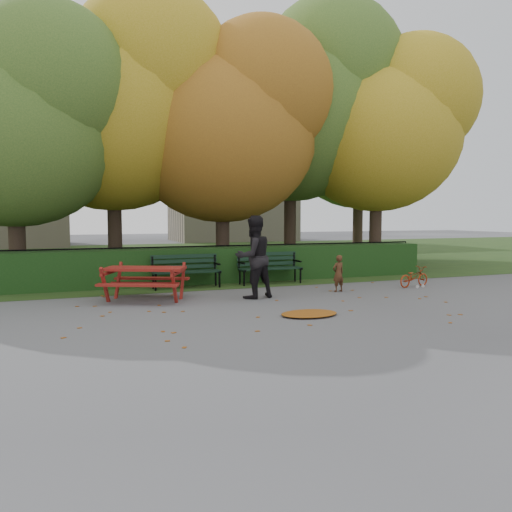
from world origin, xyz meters
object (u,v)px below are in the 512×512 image
object	(u,v)px
tree_g	(369,137)
tree_d	(303,103)
tree_a	(25,118)
tree_e	(389,126)
bicycle	(414,277)
tree_c	(234,124)
bench_right	(269,265)
tree_b	(125,102)
child	(338,273)
adult	(254,257)
bench_left	(186,268)
picnic_table	(145,275)

from	to	relation	value
tree_g	tree_d	bearing A→B (deg)	-150.39
tree_a	tree_e	distance (m)	11.73
tree_d	bicycle	xyz separation A→B (m)	(0.59, -5.58, -5.71)
tree_c	tree_e	xyz separation A→B (m)	(5.69, -0.19, 0.26)
tree_c	tree_g	world-z (taller)	tree_g
tree_c	bicycle	bearing A→B (deg)	-49.81
tree_g	bench_right	world-z (taller)	tree_g
tree_b	bicycle	distance (m)	10.00
tree_d	child	bearing A→B (deg)	-107.29
adult	tree_e	bearing A→B (deg)	-161.27
bench_right	tree_a	bearing A→B (deg)	163.39
tree_c	bench_right	distance (m)	4.87
tree_a	adult	bearing A→B (deg)	-39.27
tree_g	bench_left	bearing A→B (deg)	-147.83
tree_e	bench_right	bearing A→B (deg)	-159.13
child	tree_b	bearing A→B (deg)	-58.24
tree_b	picnic_table	xyz separation A→B (m)	(-0.17, -4.68, -4.81)
tree_c	tree_g	size ratio (longest dim) A/B	0.94
bench_left	picnic_table	xyz separation A→B (m)	(-1.31, -1.64, 0.07)
tree_c	bench_left	world-z (taller)	tree_c
tree_a	child	size ratio (longest dim) A/B	8.06
child	adult	size ratio (longest dim) A/B	0.48
bench_left	bench_right	size ratio (longest dim) A/B	1.00
tree_e	tree_g	xyz separation A→B (m)	(1.81, 3.99, 0.29)
tree_d	bench_left	distance (m)	8.31
bicycle	tree_a	bearing A→B (deg)	56.69
tree_g	child	world-z (taller)	tree_g
tree_c	picnic_table	distance (m)	6.71
tree_d	tree_a	bearing A→B (deg)	-169.67
tree_d	tree_e	size ratio (longest dim) A/B	1.17
tree_b	bench_left	distance (m)	5.87
tree_g	bench_right	size ratio (longest dim) A/B	4.75
bench_left	picnic_table	size ratio (longest dim) A/B	0.82
tree_g	bicycle	size ratio (longest dim) A/B	8.14
tree_c	tree_d	bearing A→B (deg)	22.61
tree_b	adult	world-z (taller)	tree_b
tree_e	picnic_table	xyz separation A→B (m)	(-9.13, -3.71, -4.50)
bench_left	picnic_table	bearing A→B (deg)	-128.66
picnic_table	bicycle	world-z (taller)	picnic_table
tree_a	tree_d	size ratio (longest dim) A/B	0.78
bench_left	tree_b	bearing A→B (deg)	110.58
tree_a	bench_right	xyz separation A→B (m)	(6.29, -1.88, -4.00)
tree_g	bench_left	world-z (taller)	tree_g
picnic_table	tree_e	bearing A→B (deg)	46.55
tree_e	adult	world-z (taller)	tree_e
tree_d	picnic_table	xyz separation A→B (m)	(-6.49, -5.17, -5.39)
tree_e	adult	size ratio (longest dim) A/B	4.24
tree_c	tree_d	size ratio (longest dim) A/B	0.84
tree_c	bicycle	size ratio (longest dim) A/B	7.62
tree_a	bench_left	size ratio (longest dim) A/B	4.16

